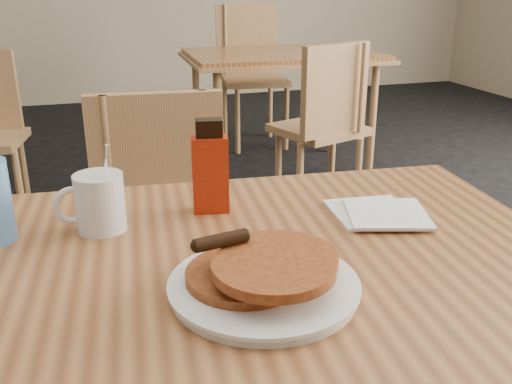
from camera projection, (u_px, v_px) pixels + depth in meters
main_table at (224, 286)px, 0.92m from camera, size 1.28×0.93×0.75m
neighbor_table at (282, 59)px, 3.43m from camera, size 1.18×0.82×0.75m
chair_main_far at (165, 219)px, 1.65m from camera, size 0.42×0.43×0.87m
chair_neighbor_far at (251, 62)px, 4.13m from camera, size 0.51×0.51×0.99m
chair_neighbor_near at (326, 115)px, 2.86m from camera, size 0.51×0.52×0.88m
pancake_plate at (264, 277)px, 0.81m from camera, size 0.28×0.28×0.08m
coffee_mug at (98, 202)px, 1.00m from camera, size 0.12×0.09×0.16m
syrup_bottle at (210, 169)px, 1.08m from camera, size 0.07×0.05×0.18m
napkin_stack at (379, 213)px, 1.08m from camera, size 0.19×0.20×0.01m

